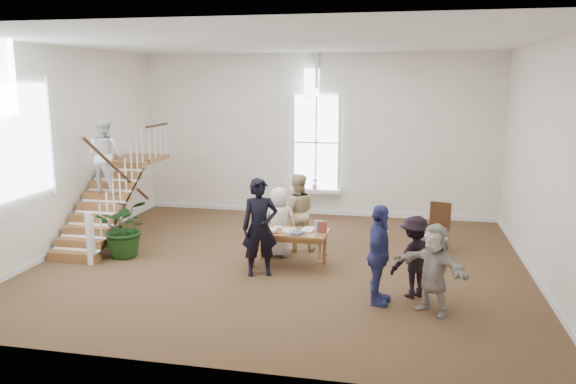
% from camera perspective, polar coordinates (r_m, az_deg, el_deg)
% --- Properties ---
extents(ground, '(10.00, 10.00, 0.00)m').
position_cam_1_polar(ground, '(11.88, -0.57, -7.17)').
color(ground, '#4A2F1D').
rests_on(ground, ground).
extents(room_shell, '(10.49, 10.00, 10.00)m').
position_cam_1_polar(room_shell, '(15.95, 2.79, -0.89)').
color(room_shell, beige).
rests_on(room_shell, ground).
extents(staircase, '(1.10, 4.10, 2.92)m').
position_cam_1_polar(staircase, '(13.73, -17.90, 1.76)').
color(staircase, brown).
rests_on(staircase, ground).
extents(library_table, '(1.60, 0.84, 0.80)m').
position_cam_1_polar(library_table, '(11.49, 0.14, -4.39)').
color(library_table, brown).
rests_on(library_table, ground).
extents(police_officer, '(0.81, 0.67, 1.92)m').
position_cam_1_polar(police_officer, '(10.90, -2.88, -3.61)').
color(police_officer, black).
rests_on(police_officer, ground).
extents(elderly_woman, '(0.83, 0.62, 1.52)m').
position_cam_1_polar(elderly_woman, '(12.11, -0.92, -3.06)').
color(elderly_woman, silver).
rests_on(elderly_woman, ground).
extents(person_yellow, '(1.00, 0.87, 1.74)m').
position_cam_1_polar(person_yellow, '(12.50, 0.92, -2.09)').
color(person_yellow, tan).
rests_on(person_yellow, ground).
extents(woman_cluster_a, '(0.57, 1.06, 1.73)m').
position_cam_1_polar(woman_cluster_a, '(9.65, 9.21, -6.34)').
color(woman_cluster_a, navy).
rests_on(woman_cluster_a, ground).
extents(woman_cluster_b, '(1.08, 1.02, 1.46)m').
position_cam_1_polar(woman_cluster_b, '(10.11, 12.72, -6.44)').
color(woman_cluster_b, black).
rests_on(woman_cluster_b, ground).
extents(woman_cluster_c, '(1.38, 1.20, 1.51)m').
position_cam_1_polar(woman_cluster_c, '(9.50, 14.60, -7.55)').
color(woman_cluster_c, '#B3AAA1').
rests_on(woman_cluster_c, ground).
extents(floor_plant, '(1.46, 1.37, 1.30)m').
position_cam_1_polar(floor_plant, '(12.60, -16.16, -3.47)').
color(floor_plant, '#153611').
rests_on(floor_plant, ground).
extents(side_chair, '(0.58, 0.58, 1.08)m').
position_cam_1_polar(side_chair, '(13.01, 15.06, -3.13)').
color(side_chair, '#341F0E').
rests_on(side_chair, ground).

